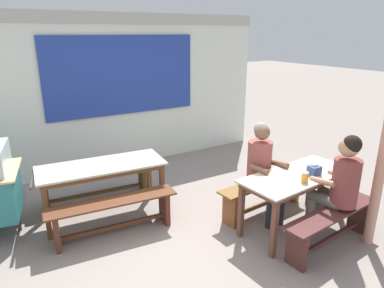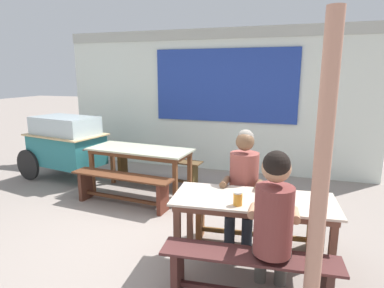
# 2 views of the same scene
# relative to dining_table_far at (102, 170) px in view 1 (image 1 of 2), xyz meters

# --- Properties ---
(ground_plane) EXTENTS (40.00, 40.00, 0.00)m
(ground_plane) POSITION_rel_dining_table_far_xyz_m (0.71, -1.10, -0.67)
(ground_plane) COLOR gray
(backdrop_wall) EXTENTS (6.15, 0.23, 2.73)m
(backdrop_wall) POSITION_rel_dining_table_far_xyz_m (0.73, 1.74, 0.77)
(backdrop_wall) COLOR silver
(backdrop_wall) RESTS_ON ground_plane
(dining_table_far) EXTENTS (1.68, 0.80, 0.75)m
(dining_table_far) POSITION_rel_dining_table_far_xyz_m (0.00, 0.00, 0.00)
(dining_table_far) COLOR #B5B99C
(dining_table_far) RESTS_ON ground_plane
(dining_table_near) EXTENTS (1.57, 0.77, 0.75)m
(dining_table_near) POSITION_rel_dining_table_far_xyz_m (1.97, -1.55, -0.00)
(dining_table_near) COLOR beige
(dining_table_near) RESTS_ON ground_plane
(bench_far_back) EXTENTS (1.67, 0.41, 0.47)m
(bench_far_back) POSITION_rel_dining_table_far_xyz_m (0.04, 0.52, -0.36)
(bench_far_back) COLOR brown
(bench_far_back) RESTS_ON ground_plane
(bench_far_front) EXTENTS (1.60, 0.44, 0.47)m
(bench_far_front) POSITION_rel_dining_table_far_xyz_m (-0.04, -0.52, -0.36)
(bench_far_front) COLOR #552E1A
(bench_far_front) RESTS_ON ground_plane
(bench_near_back) EXTENTS (1.49, 0.40, 0.47)m
(bench_near_back) POSITION_rel_dining_table_far_xyz_m (1.93, -1.03, -0.37)
(bench_near_back) COLOR brown
(bench_near_back) RESTS_ON ground_plane
(bench_near_front) EXTENTS (1.47, 0.41, 0.47)m
(bench_near_front) POSITION_rel_dining_table_far_xyz_m (2.02, -2.07, -0.37)
(bench_near_front) COLOR #4D2725
(bench_near_front) RESTS_ON ground_plane
(person_near_front) EXTENTS (0.43, 0.56, 1.34)m
(person_near_front) POSITION_rel_dining_table_far_xyz_m (2.19, -1.99, 0.10)
(person_near_front) COLOR #66635B
(person_near_front) RESTS_ON ground_plane
(person_right_near_table) EXTENTS (0.44, 0.56, 1.31)m
(person_right_near_table) POSITION_rel_dining_table_far_xyz_m (1.81, -1.11, 0.07)
(person_right_near_table) COLOR #22272F
(person_right_near_table) RESTS_ON ground_plane
(tissue_box) EXTENTS (0.14, 0.12, 0.14)m
(tissue_box) POSITION_rel_dining_table_far_xyz_m (2.13, -1.66, 0.14)
(tissue_box) COLOR #38508C
(tissue_box) RESTS_ON dining_table_near
(condiment_jar) EXTENTS (0.08, 0.08, 0.13)m
(condiment_jar) POSITION_rel_dining_table_far_xyz_m (1.86, -1.76, 0.14)
(condiment_jar) COLOR orange
(condiment_jar) RESTS_ON dining_table_near
(wooden_support_post) EXTENTS (0.11, 0.11, 2.30)m
(wooden_support_post) POSITION_rel_dining_table_far_xyz_m (2.49, -2.26, 0.48)
(wooden_support_post) COLOR tan
(wooden_support_post) RESTS_ON ground_plane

